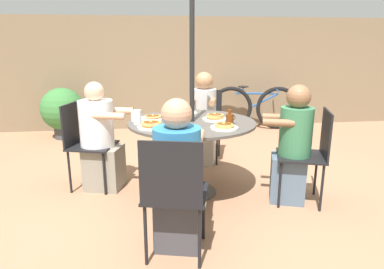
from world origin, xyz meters
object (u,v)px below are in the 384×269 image
at_px(diner_east, 100,141).
at_px(pancake_plate_a, 151,125).
at_px(diner_south, 178,181).
at_px(coffee_cup, 135,116).
at_px(patio_chair_north, 205,120).
at_px(pancake_plate_c, 215,118).
at_px(patio_chair_east, 84,139).
at_px(syrup_bottle, 230,119).
at_px(pancake_plate_e, 185,112).
at_px(patio_chair_west, 311,150).
at_px(potted_shrub, 63,110).
at_px(pancake_plate_d, 224,127).
at_px(patio_chair_south, 174,190).
at_px(bicycle, 254,107).
at_px(diner_west, 292,148).
at_px(drinking_glass_a, 137,117).
at_px(patio_table, 192,134).
at_px(pancake_plate_b, 153,118).
at_px(diner_north, 204,121).

distance_m(diner_east, pancake_plate_a, 0.76).
distance_m(diner_south, coffee_cup, 1.12).
height_order(patio_chair_north, pancake_plate_c, patio_chair_north).
height_order(patio_chair_east, pancake_plate_c, patio_chair_east).
distance_m(syrup_bottle, coffee_cup, 0.93).
height_order(patio_chair_north, pancake_plate_e, patio_chair_north).
distance_m(patio_chair_west, syrup_bottle, 0.82).
bearing_deg(potted_shrub, pancake_plate_a, -61.82).
bearing_deg(patio_chair_east, pancake_plate_d, 80.08).
bearing_deg(pancake_plate_c, pancake_plate_e, 127.58).
height_order(patio_chair_south, diner_south, diner_south).
xyz_separation_m(pancake_plate_c, potted_shrub, (-2.05, 2.36, -0.32)).
relative_size(diner_south, potted_shrub, 1.38).
xyz_separation_m(pancake_plate_c, pancake_plate_d, (0.01, -0.37, -0.00)).
relative_size(patio_chair_north, bicycle, 0.57).
bearing_deg(pancake_plate_c, diner_west, -26.93).
bearing_deg(drinking_glass_a, coffee_cup, 100.06).
bearing_deg(patio_chair_north, patio_table, 90.00).
bearing_deg(pancake_plate_d, pancake_plate_b, 141.83).
xyz_separation_m(diner_east, diner_west, (1.86, -0.56, 0.02)).
distance_m(patio_chair_north, syrup_bottle, 1.30).
xyz_separation_m(coffee_cup, drinking_glass_a, (0.03, -0.15, 0.02)).
bearing_deg(patio_chair_west, diner_west, 90.00).
bearing_deg(pancake_plate_d, patio_chair_east, 154.91).
bearing_deg(pancake_plate_e, diner_north, 62.09).
bearing_deg(pancake_plate_e, bicycle, 56.26).
bearing_deg(coffee_cup, bicycle, 51.31).
distance_m(patio_table, pancake_plate_c, 0.29).
bearing_deg(pancake_plate_d, drinking_glass_a, 160.76).
height_order(diner_west, pancake_plate_e, diner_west).
relative_size(patio_chair_east, drinking_glass_a, 6.53).
bearing_deg(coffee_cup, syrup_bottle, -15.99).
height_order(patio_table, diner_west, diner_west).
xyz_separation_m(diner_east, patio_chair_south, (0.67, -1.37, 0.01)).
relative_size(patio_chair_south, drinking_glass_a, 6.53).
distance_m(diner_north, bicycle, 2.08).
height_order(syrup_bottle, coffee_cup, syrup_bottle).
height_order(patio_chair_west, coffee_cup, patio_chair_west).
relative_size(patio_table, pancake_plate_a, 4.98).
xyz_separation_m(patio_chair_west, pancake_plate_c, (-0.85, 0.40, 0.25)).
relative_size(diner_north, pancake_plate_a, 4.60).
distance_m(diner_east, pancake_plate_c, 1.22).
xyz_separation_m(drinking_glass_a, potted_shrub, (-1.28, 2.46, -0.37)).
bearing_deg(syrup_bottle, diner_east, 161.61).
bearing_deg(drinking_glass_a, diner_west, -9.56).
relative_size(pancake_plate_b, drinking_glass_a, 1.82).
xyz_separation_m(patio_chair_north, diner_north, (-0.05, -0.17, 0.02)).
bearing_deg(pancake_plate_e, drinking_glass_a, -138.81).
distance_m(diner_north, coffee_cup, 1.21).
xyz_separation_m(diner_west, pancake_plate_d, (-0.67, -0.03, 0.24)).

